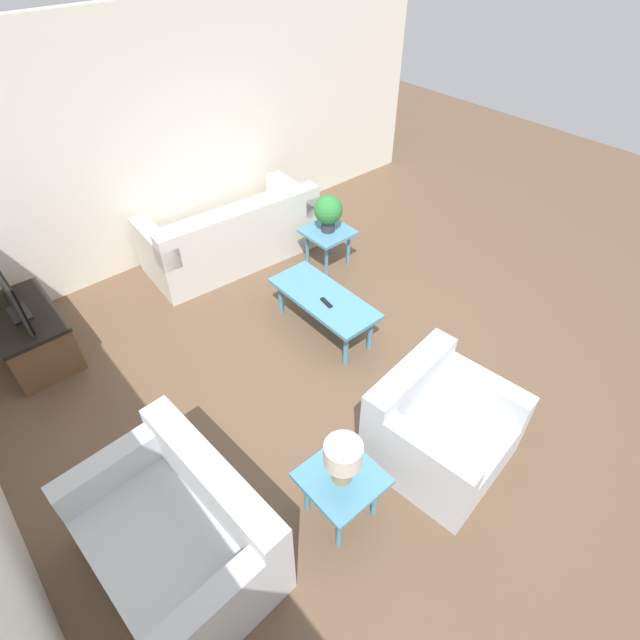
{
  "coord_description": "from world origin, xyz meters",
  "views": [
    {
      "loc": [
        -2.2,
        2.45,
        3.54
      ],
      "look_at": [
        0.34,
        0.26,
        0.55
      ],
      "focal_mm": 28.0,
      "sensor_mm": 36.0,
      "label": 1
    }
  ],
  "objects": [
    {
      "name": "ground_plane",
      "position": [
        0.0,
        0.0,
        0.0
      ],
      "size": [
        14.0,
        14.0,
        0.0
      ],
      "primitive_type": "plane",
      "color": "brown"
    },
    {
      "name": "wall_right",
      "position": [
        3.06,
        0.0,
        1.35
      ],
      "size": [
        0.12,
        7.2,
        2.7
      ],
      "color": "silver",
      "rests_on": "ground_plane"
    },
    {
      "name": "sofa",
      "position": [
        2.36,
        -0.1,
        0.31
      ],
      "size": [
        1.01,
        2.07,
        0.82
      ],
      "rotation": [
        0.0,
        0.0,
        1.51
      ],
      "color": "silver",
      "rests_on": "ground_plane"
    },
    {
      "name": "armchair",
      "position": [
        -1.03,
        0.22,
        0.31
      ],
      "size": [
        1.03,
        1.07,
        0.8
      ],
      "rotation": [
        0.0,
        0.0,
        -1.45
      ],
      "color": "silver",
      "rests_on": "ground_plane"
    },
    {
      "name": "loveseat",
      "position": [
        -0.46,
        2.16,
        0.3
      ],
      "size": [
        1.4,
        0.99,
        0.8
      ],
      "rotation": [
        0.0,
        0.0,
        3.2
      ],
      "color": "silver",
      "rests_on": "ground_plane"
    },
    {
      "name": "coffee_table",
      "position": [
        0.68,
        -0.08,
        0.39
      ],
      "size": [
        1.19,
        0.5,
        0.44
      ],
      "color": "teal",
      "rests_on": "ground_plane"
    },
    {
      "name": "side_table_plant",
      "position": [
        1.53,
        -0.89,
        0.4
      ],
      "size": [
        0.52,
        0.52,
        0.47
      ],
      "color": "teal",
      "rests_on": "ground_plane"
    },
    {
      "name": "side_table_lamp",
      "position": [
        -0.91,
        1.14,
        0.4
      ],
      "size": [
        0.52,
        0.52,
        0.47
      ],
      "color": "teal",
      "rests_on": "ground_plane"
    },
    {
      "name": "tv_stand_chest",
      "position": [
        2.23,
        2.28,
        0.28
      ],
      "size": [
        1.0,
        0.58,
        0.52
      ],
      "color": "brown",
      "rests_on": "ground_plane"
    },
    {
      "name": "television",
      "position": [
        2.23,
        2.28,
        0.78
      ],
      "size": [
        0.84,
        0.16,
        0.53
      ],
      "color": "#2D2D2D",
      "rests_on": "tv_stand_chest"
    },
    {
      "name": "potted_plant",
      "position": [
        1.53,
        -0.89,
        0.72
      ],
      "size": [
        0.33,
        0.33,
        0.44
      ],
      "color": "#333338",
      "rests_on": "side_table_plant"
    },
    {
      "name": "table_lamp",
      "position": [
        -0.91,
        1.14,
        0.7
      ],
      "size": [
        0.26,
        0.26,
        0.36
      ],
      "color": "#997F4C",
      "rests_on": "side_table_lamp"
    },
    {
      "name": "remote_control",
      "position": [
        0.58,
        -0.03,
        0.45
      ],
      "size": [
        0.16,
        0.06,
        0.02
      ],
      "color": "black",
      "rests_on": "coffee_table"
    }
  ]
}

